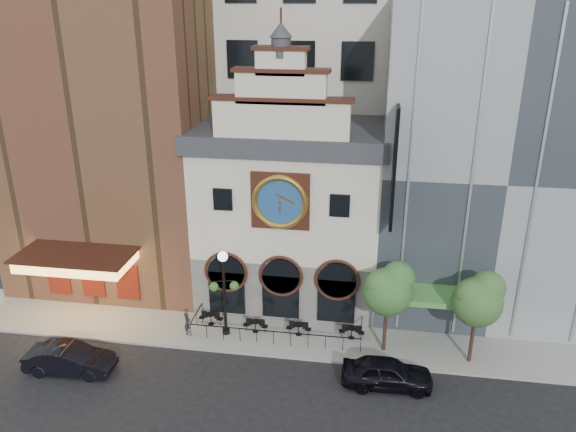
{
  "coord_description": "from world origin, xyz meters",
  "views": [
    {
      "loc": [
        5.37,
        -27.58,
        20.1
      ],
      "look_at": [
        0.14,
        6.0,
        6.77
      ],
      "focal_mm": 35.0,
      "sensor_mm": 36.0,
      "label": 1
    }
  ],
  "objects_px": {
    "bistro_3": "(352,332)",
    "car_right": "(387,373)",
    "pedestrian": "(187,323)",
    "tree_left": "(389,288)",
    "bistro_0": "(211,318)",
    "tree_right": "(478,298)",
    "car_left": "(70,359)",
    "bistro_2": "(299,328)",
    "lamppost": "(224,284)",
    "bistro_1": "(255,325)"
  },
  "relations": [
    {
      "from": "bistro_3",
      "to": "tree_right",
      "type": "xyz_separation_m",
      "value": [
        7.0,
        -1.24,
        3.71
      ]
    },
    {
      "from": "bistro_3",
      "to": "tree_left",
      "type": "xyz_separation_m",
      "value": [
        2.04,
        -0.86,
        3.73
      ]
    },
    {
      "from": "car_right",
      "to": "car_left",
      "type": "bearing_deg",
      "value": 92.8
    },
    {
      "from": "bistro_3",
      "to": "tree_left",
      "type": "bearing_deg",
      "value": -22.8
    },
    {
      "from": "car_right",
      "to": "pedestrian",
      "type": "distance_m",
      "value": 12.78
    },
    {
      "from": "pedestrian",
      "to": "tree_right",
      "type": "xyz_separation_m",
      "value": [
        17.28,
        -0.17,
        3.41
      ]
    },
    {
      "from": "pedestrian",
      "to": "tree_left",
      "type": "bearing_deg",
      "value": -92.52
    },
    {
      "from": "tree_left",
      "to": "tree_right",
      "type": "relative_size",
      "value": 1.0
    },
    {
      "from": "bistro_1",
      "to": "car_right",
      "type": "height_order",
      "value": "car_right"
    },
    {
      "from": "bistro_0",
      "to": "bistro_3",
      "type": "distance_m",
      "value": 9.13
    },
    {
      "from": "bistro_1",
      "to": "car_left",
      "type": "relative_size",
      "value": 0.31
    },
    {
      "from": "bistro_2",
      "to": "lamppost",
      "type": "bearing_deg",
      "value": -173.04
    },
    {
      "from": "lamppost",
      "to": "tree_right",
      "type": "height_order",
      "value": "lamppost"
    },
    {
      "from": "bistro_0",
      "to": "car_right",
      "type": "relative_size",
      "value": 0.32
    },
    {
      "from": "bistro_1",
      "to": "pedestrian",
      "type": "xyz_separation_m",
      "value": [
        -4.2,
        -0.88,
        0.3
      ]
    },
    {
      "from": "bistro_1",
      "to": "bistro_0",
      "type": "bearing_deg",
      "value": 172.36
    },
    {
      "from": "car_left",
      "to": "lamppost",
      "type": "height_order",
      "value": "lamppost"
    },
    {
      "from": "bistro_2",
      "to": "lamppost",
      "type": "height_order",
      "value": "lamppost"
    },
    {
      "from": "bistro_3",
      "to": "car_left",
      "type": "height_order",
      "value": "car_left"
    },
    {
      "from": "pedestrian",
      "to": "bistro_0",
      "type": "bearing_deg",
      "value": -45.28
    },
    {
      "from": "car_right",
      "to": "tree_left",
      "type": "bearing_deg",
      "value": -0.21
    },
    {
      "from": "tree_right",
      "to": "lamppost",
      "type": "bearing_deg",
      "value": 177.8
    },
    {
      "from": "bistro_2",
      "to": "pedestrian",
      "type": "height_order",
      "value": "pedestrian"
    },
    {
      "from": "car_right",
      "to": "pedestrian",
      "type": "bearing_deg",
      "value": 74.2
    },
    {
      "from": "pedestrian",
      "to": "lamppost",
      "type": "height_order",
      "value": "lamppost"
    },
    {
      "from": "bistro_2",
      "to": "lamppost",
      "type": "relative_size",
      "value": 0.28
    },
    {
      "from": "bistro_0",
      "to": "car_right",
      "type": "bearing_deg",
      "value": -21.08
    },
    {
      "from": "bistro_3",
      "to": "pedestrian",
      "type": "relative_size",
      "value": 1.04
    },
    {
      "from": "car_right",
      "to": "lamppost",
      "type": "distance_m",
      "value": 10.98
    },
    {
      "from": "bistro_2",
      "to": "tree_left",
      "type": "relative_size",
      "value": 0.28
    },
    {
      "from": "car_left",
      "to": "tree_left",
      "type": "relative_size",
      "value": 0.88
    },
    {
      "from": "bistro_3",
      "to": "bistro_1",
      "type": "bearing_deg",
      "value": -178.16
    },
    {
      "from": "bistro_2",
      "to": "lamppost",
      "type": "distance_m",
      "value": 5.53
    },
    {
      "from": "bistro_0",
      "to": "tree_right",
      "type": "relative_size",
      "value": 0.28
    },
    {
      "from": "bistro_3",
      "to": "car_left",
      "type": "bearing_deg",
      "value": -160.35
    },
    {
      "from": "bistro_2",
      "to": "tree_right",
      "type": "bearing_deg",
      "value": -6.25
    },
    {
      "from": "car_right",
      "to": "bistro_1",
      "type": "bearing_deg",
      "value": 62.45
    },
    {
      "from": "car_right",
      "to": "lamppost",
      "type": "xyz_separation_m",
      "value": [
        -10.03,
        3.46,
        2.83
      ]
    },
    {
      "from": "bistro_3",
      "to": "car_right",
      "type": "distance_m",
      "value": 4.66
    },
    {
      "from": "bistro_0",
      "to": "bistro_3",
      "type": "xyz_separation_m",
      "value": [
        9.13,
        -0.21,
        0.0
      ]
    },
    {
      "from": "bistro_0",
      "to": "tree_right",
      "type": "height_order",
      "value": "tree_right"
    },
    {
      "from": "bistro_0",
      "to": "tree_left",
      "type": "height_order",
      "value": "tree_left"
    },
    {
      "from": "pedestrian",
      "to": "bistro_1",
      "type": "bearing_deg",
      "value": -81.72
    },
    {
      "from": "bistro_0",
      "to": "lamppost",
      "type": "distance_m",
      "value": 3.42
    },
    {
      "from": "bistro_0",
      "to": "pedestrian",
      "type": "relative_size",
      "value": 1.04
    },
    {
      "from": "pedestrian",
      "to": "tree_right",
      "type": "bearing_deg",
      "value": -94.07
    },
    {
      "from": "lamppost",
      "to": "tree_right",
      "type": "bearing_deg",
      "value": -16.45
    },
    {
      "from": "pedestrian",
      "to": "tree_right",
      "type": "relative_size",
      "value": 0.27
    },
    {
      "from": "car_right",
      "to": "car_left",
      "type": "height_order",
      "value": "car_right"
    },
    {
      "from": "bistro_1",
      "to": "car_right",
      "type": "xyz_separation_m",
      "value": [
        8.22,
        -3.93,
        0.23
      ]
    }
  ]
}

